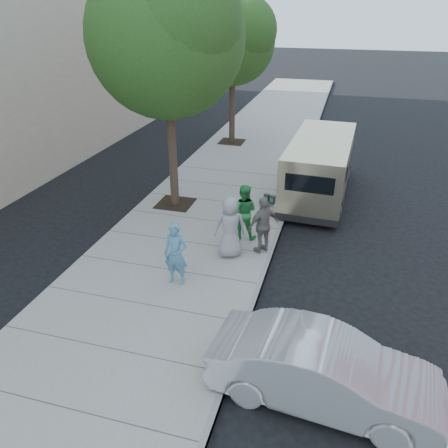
{
  "coord_description": "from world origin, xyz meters",
  "views": [
    {
      "loc": [
        3.0,
        -10.27,
        6.37
      ],
      "look_at": [
        0.23,
        -0.41,
        1.1
      ],
      "focal_mm": 35.0,
      "sensor_mm": 36.0,
      "label": 1
    }
  ],
  "objects_px": {
    "tree_far": "(234,38)",
    "person_striped_polo": "(263,225)",
    "van": "(320,166)",
    "tree_near": "(167,32)",
    "sedan": "(325,372)",
    "person_green_shirt": "(244,212)",
    "person_gray_shirt": "(230,227)",
    "person_officer": "(176,254)",
    "parking_meter": "(269,209)"
  },
  "relations": [
    {
      "from": "parking_meter",
      "to": "person_striped_polo",
      "type": "bearing_deg",
      "value": -78.26
    },
    {
      "from": "tree_far",
      "to": "person_striped_polo",
      "type": "bearing_deg",
      "value": -70.86
    },
    {
      "from": "van",
      "to": "person_striped_polo",
      "type": "bearing_deg",
      "value": -100.85
    },
    {
      "from": "van",
      "to": "person_green_shirt",
      "type": "relative_size",
      "value": 3.58
    },
    {
      "from": "van",
      "to": "person_officer",
      "type": "distance_m",
      "value": 7.27
    },
    {
      "from": "person_gray_shirt",
      "to": "tree_far",
      "type": "bearing_deg",
      "value": -100.84
    },
    {
      "from": "tree_far",
      "to": "person_striped_polo",
      "type": "height_order",
      "value": "tree_far"
    },
    {
      "from": "van",
      "to": "person_gray_shirt",
      "type": "distance_m",
      "value": 5.44
    },
    {
      "from": "person_officer",
      "to": "person_striped_polo",
      "type": "xyz_separation_m",
      "value": [
        1.73,
        2.04,
        0.0
      ]
    },
    {
      "from": "parking_meter",
      "to": "person_striped_polo",
      "type": "height_order",
      "value": "person_striped_polo"
    },
    {
      "from": "van",
      "to": "person_gray_shirt",
      "type": "xyz_separation_m",
      "value": [
        -1.92,
        -5.08,
        -0.13
      ]
    },
    {
      "from": "person_green_shirt",
      "to": "person_striped_polo",
      "type": "height_order",
      "value": "person_green_shirt"
    },
    {
      "from": "sedan",
      "to": "person_green_shirt",
      "type": "distance_m",
      "value": 5.88
    },
    {
      "from": "person_gray_shirt",
      "to": "person_striped_polo",
      "type": "relative_size",
      "value": 1.06
    },
    {
      "from": "tree_near",
      "to": "person_officer",
      "type": "xyz_separation_m",
      "value": [
        1.72,
        -4.37,
        -4.59
      ]
    },
    {
      "from": "sedan",
      "to": "person_green_shirt",
      "type": "relative_size",
      "value": 2.45
    },
    {
      "from": "person_green_shirt",
      "to": "person_striped_polo",
      "type": "xyz_separation_m",
      "value": [
        0.71,
        -0.67,
        -0.01
      ]
    },
    {
      "from": "tree_near",
      "to": "person_green_shirt",
      "type": "relative_size",
      "value": 4.59
    },
    {
      "from": "van",
      "to": "tree_near",
      "type": "bearing_deg",
      "value": -150.48
    },
    {
      "from": "tree_far",
      "to": "person_striped_polo",
      "type": "distance_m",
      "value": 11.23
    },
    {
      "from": "tree_near",
      "to": "person_gray_shirt",
      "type": "xyz_separation_m",
      "value": [
        2.63,
        -2.76,
        -4.54
      ]
    },
    {
      "from": "person_green_shirt",
      "to": "person_striped_polo",
      "type": "relative_size",
      "value": 1.01
    },
    {
      "from": "tree_near",
      "to": "person_officer",
      "type": "relative_size",
      "value": 4.66
    },
    {
      "from": "tree_near",
      "to": "person_green_shirt",
      "type": "bearing_deg",
      "value": -31.32
    },
    {
      "from": "tree_far",
      "to": "person_green_shirt",
      "type": "distance_m",
      "value": 10.43
    },
    {
      "from": "tree_near",
      "to": "person_striped_polo",
      "type": "distance_m",
      "value": 6.19
    },
    {
      "from": "tree_near",
      "to": "sedan",
      "type": "bearing_deg",
      "value": -51.74
    },
    {
      "from": "parking_meter",
      "to": "person_officer",
      "type": "bearing_deg",
      "value": -106.97
    },
    {
      "from": "tree_far",
      "to": "person_gray_shirt",
      "type": "xyz_separation_m",
      "value": [
        2.63,
        -10.36,
        -3.87
      ]
    },
    {
      "from": "tree_far",
      "to": "person_officer",
      "type": "bearing_deg",
      "value": -81.83
    },
    {
      "from": "sedan",
      "to": "person_officer",
      "type": "bearing_deg",
      "value": 60.82
    },
    {
      "from": "van",
      "to": "person_officer",
      "type": "xyz_separation_m",
      "value": [
        -2.84,
        -6.69,
        -0.18
      ]
    },
    {
      "from": "parking_meter",
      "to": "person_gray_shirt",
      "type": "xyz_separation_m",
      "value": [
        -0.87,
        -0.89,
        -0.24
      ]
    },
    {
      "from": "tree_far",
      "to": "van",
      "type": "relative_size",
      "value": 1.1
    },
    {
      "from": "parking_meter",
      "to": "van",
      "type": "height_order",
      "value": "van"
    },
    {
      "from": "tree_near",
      "to": "parking_meter",
      "type": "xyz_separation_m",
      "value": [
        3.5,
        -1.88,
        -4.29
      ]
    },
    {
      "from": "sedan",
      "to": "person_officer",
      "type": "xyz_separation_m",
      "value": [
        -3.71,
        2.51,
        0.3
      ]
    },
    {
      "from": "tree_near",
      "to": "person_green_shirt",
      "type": "distance_m",
      "value": 5.59
    },
    {
      "from": "person_officer",
      "to": "tree_far",
      "type": "bearing_deg",
      "value": 98.38
    },
    {
      "from": "tree_far",
      "to": "person_officer",
      "type": "distance_m",
      "value": 12.72
    },
    {
      "from": "tree_near",
      "to": "parking_meter",
      "type": "height_order",
      "value": "tree_near"
    },
    {
      "from": "person_striped_polo",
      "to": "person_gray_shirt",
      "type": "bearing_deg",
      "value": -19.58
    },
    {
      "from": "van",
      "to": "parking_meter",
      "type": "bearing_deg",
      "value": -101.54
    },
    {
      "from": "tree_near",
      "to": "van",
      "type": "relative_size",
      "value": 1.28
    },
    {
      "from": "parking_meter",
      "to": "person_gray_shirt",
      "type": "distance_m",
      "value": 1.26
    },
    {
      "from": "tree_near",
      "to": "parking_meter",
      "type": "bearing_deg",
      "value": -28.2
    },
    {
      "from": "tree_near",
      "to": "sedan",
      "type": "xyz_separation_m",
      "value": [
        5.43,
        -6.89,
        -4.88
      ]
    },
    {
      "from": "tree_near",
      "to": "person_gray_shirt",
      "type": "bearing_deg",
      "value": -46.39
    },
    {
      "from": "parking_meter",
      "to": "van",
      "type": "xyz_separation_m",
      "value": [
        1.05,
        4.2,
        -0.11
      ]
    },
    {
      "from": "sedan",
      "to": "person_gray_shirt",
      "type": "relative_size",
      "value": 2.34
    }
  ]
}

